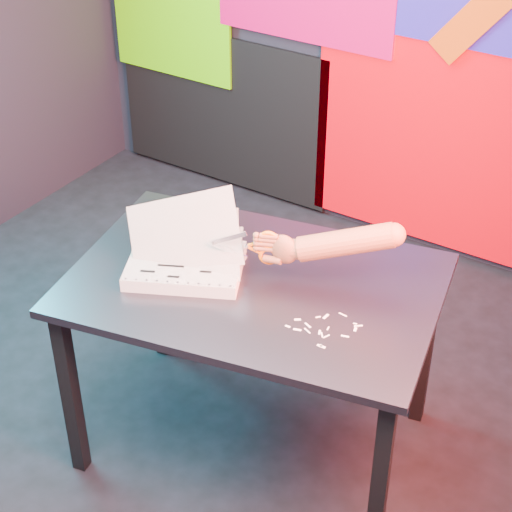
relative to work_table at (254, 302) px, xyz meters
The scene contains 7 objects.
room 0.84m from the work_table, 166.64° to the left, with size 3.01×3.01×2.71m.
backdrop 1.65m from the work_table, 104.37° to the left, with size 2.88×0.05×2.08m.
work_table is the anchor object (origin of this frame).
printout_stack 0.27m from the work_table, 161.74° to the right, with size 0.48×0.42×0.29m.
scissors 0.22m from the work_table, 54.80° to the left, with size 0.21×0.10×0.13m.
hand_forearm 0.36m from the work_table, 27.32° to the left, with size 0.44×0.22×0.18m.
paper_clippings 0.34m from the work_table, 17.26° to the right, with size 0.21×0.18×0.00m.
Camera 1 is at (1.70, -2.05, 2.42)m, focal length 60.00 mm.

